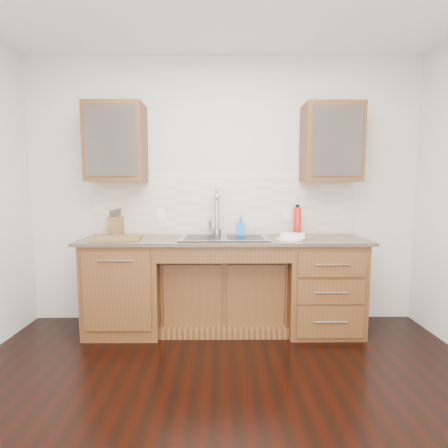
{
  "coord_description": "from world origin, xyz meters",
  "views": [
    {
      "loc": [
        -0.03,
        -1.89,
        1.4
      ],
      "look_at": [
        0.0,
        1.4,
        1.05
      ],
      "focal_mm": 28.0,
      "sensor_mm": 36.0,
      "label": 1
    }
  ],
  "objects_px": {
    "knife_block": "(117,226)",
    "cutting_board": "(116,238)",
    "water_bottle": "(297,222)",
    "plate": "(290,239)",
    "soap_bottle": "(241,227)"
  },
  "relations": [
    {
      "from": "knife_block",
      "to": "cutting_board",
      "type": "xyz_separation_m",
      "value": [
        0.08,
        -0.29,
        -0.09
      ]
    },
    {
      "from": "soap_bottle",
      "to": "cutting_board",
      "type": "xyz_separation_m",
      "value": [
        -1.18,
        -0.2,
        -0.08
      ]
    },
    {
      "from": "soap_bottle",
      "to": "plate",
      "type": "relative_size",
      "value": 0.72
    },
    {
      "from": "water_bottle",
      "to": "knife_block",
      "type": "bearing_deg",
      "value": 177.81
    },
    {
      "from": "soap_bottle",
      "to": "plate",
      "type": "xyz_separation_m",
      "value": [
        0.45,
        -0.25,
        -0.08
      ]
    },
    {
      "from": "plate",
      "to": "knife_block",
      "type": "xyz_separation_m",
      "value": [
        -1.71,
        0.34,
        0.09
      ]
    },
    {
      "from": "soap_bottle",
      "to": "knife_block",
      "type": "xyz_separation_m",
      "value": [
        -1.27,
        0.09,
        0.01
      ]
    },
    {
      "from": "plate",
      "to": "cutting_board",
      "type": "distance_m",
      "value": 1.63
    },
    {
      "from": "knife_block",
      "to": "cutting_board",
      "type": "bearing_deg",
      "value": -64.77
    },
    {
      "from": "soap_bottle",
      "to": "water_bottle",
      "type": "height_order",
      "value": "water_bottle"
    },
    {
      "from": "water_bottle",
      "to": "plate",
      "type": "distance_m",
      "value": 0.33
    },
    {
      "from": "soap_bottle",
      "to": "knife_block",
      "type": "relative_size",
      "value": 0.95
    },
    {
      "from": "knife_block",
      "to": "soap_bottle",
      "type": "bearing_deg",
      "value": 5.4
    },
    {
      "from": "knife_block",
      "to": "cutting_board",
      "type": "distance_m",
      "value": 0.32
    },
    {
      "from": "water_bottle",
      "to": "cutting_board",
      "type": "distance_m",
      "value": 1.77
    }
  ]
}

